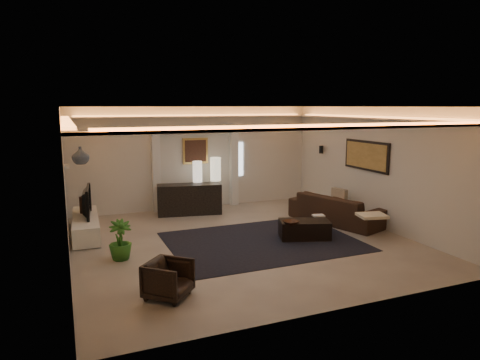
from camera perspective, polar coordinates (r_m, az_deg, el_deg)
name	(u,v)px	position (r m, az deg, el deg)	size (l,w,h in m)	color
floor	(242,241)	(9.55, 0.26, -8.06)	(7.00, 7.00, 0.00)	#A89C89
ceiling	(242,107)	(9.09, 0.27, 9.63)	(7.00, 7.00, 0.00)	white
wall_back	(195,158)	(12.48, -5.92, 2.93)	(7.00, 7.00, 0.00)	beige
wall_front	(338,213)	(6.18, 12.83, -4.23)	(7.00, 7.00, 0.00)	beige
wall_left	(65,187)	(8.52, -22.03, -0.90)	(7.00, 7.00, 0.00)	beige
wall_right	(375,167)	(11.02, 17.33, 1.64)	(7.00, 7.00, 0.00)	beige
cove_soffit	(242,120)	(9.09, 0.27, 7.86)	(7.00, 7.00, 0.04)	silver
daylight_slit	(239,159)	(12.92, -0.12, 2.76)	(0.25, 0.03, 1.00)	white
area_rug	(262,241)	(9.52, 2.97, -8.08)	(4.00, 3.00, 0.01)	black
pilaster_left	(156,173)	(12.16, -10.96, 0.96)	(0.22, 0.20, 2.20)	silver
pilaster_right	(234,168)	(12.80, -0.82, 1.57)	(0.22, 0.20, 2.20)	silver
alcove_header	(196,130)	(12.32, -5.85, 6.57)	(2.52, 0.20, 0.12)	silver
painting_frame	(195,151)	(12.43, -5.89, 3.83)	(0.74, 0.04, 0.74)	tan
painting_canvas	(196,151)	(12.41, -5.86, 3.82)	(0.62, 0.02, 0.62)	#4C2D1E
art_panel_frame	(366,156)	(11.20, 16.30, 3.10)	(0.04, 1.64, 0.74)	black
art_panel_gold	(366,156)	(11.19, 16.20, 3.10)	(0.02, 1.50, 0.62)	tan
wall_sconce	(321,150)	(12.68, 10.64, 3.96)	(0.12, 0.12, 0.22)	black
wall_niche	(67,166)	(9.88, -21.83, 1.66)	(0.10, 0.55, 0.04)	silver
console	(189,200)	(11.86, -6.69, -2.59)	(1.71, 0.53, 0.85)	black
lamp_left	(197,173)	(12.07, -5.63, 0.98)	(0.26, 0.26, 0.58)	white
lamp_right	(216,172)	(12.23, -3.23, 1.12)	(0.30, 0.30, 0.66)	#FFF3C9
media_ledge	(86,225)	(10.55, -19.65, -5.64)	(0.56, 2.23, 0.42)	white
tv	(83,201)	(10.45, -19.98, -2.63)	(0.15, 1.17, 0.67)	black
figurine	(83,205)	(10.79, -20.01, -3.05)	(0.15, 0.15, 0.40)	#3C2518
ginger_jar	(81,155)	(9.97, -20.25, 3.05)	(0.36, 0.36, 0.38)	slate
plant	(120,240)	(8.66, -15.49, -7.63)	(0.43, 0.43, 0.77)	#2A651B
sofa	(337,209)	(11.21, 12.59, -3.72)	(0.95, 2.43, 0.71)	black
throw_blanket	(372,216)	(9.93, 16.99, -4.50)	(0.59, 0.48, 0.06)	silver
throw_pillow	(339,197)	(11.67, 12.94, -2.22)	(0.14, 0.46, 0.46)	tan
coffee_table	(304,229)	(9.80, 8.47, -6.45)	(1.09, 0.59, 0.41)	#2D2319
bowl	(291,223)	(9.38, 6.72, -5.58)	(0.34, 0.34, 0.08)	black
magazine	(318,215)	(10.17, 10.29, -4.62)	(0.27, 0.19, 0.03)	silver
armchair	(168,279)	(6.90, -9.40, -12.77)	(0.62, 0.64, 0.58)	black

